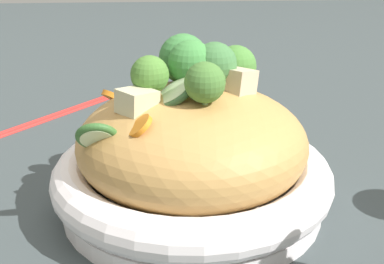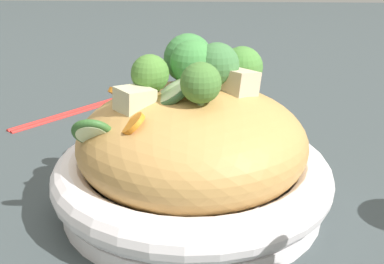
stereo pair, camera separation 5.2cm
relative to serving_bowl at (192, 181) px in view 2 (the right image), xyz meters
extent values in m
plane|color=#3B4445|center=(0.00, 0.00, -0.03)|extent=(3.00, 3.00, 0.00)
cylinder|color=white|center=(0.00, 0.00, -0.02)|extent=(0.26, 0.26, 0.02)
torus|color=white|center=(0.00, 0.00, 0.01)|extent=(0.28, 0.28, 0.04)
ellipsoid|color=tan|center=(0.00, 0.00, 0.04)|extent=(0.23, 0.23, 0.11)
torus|color=#C18D43|center=(0.03, -0.01, 0.07)|extent=(0.06, 0.06, 0.02)
torus|color=tan|center=(0.00, -0.01, 0.09)|extent=(0.06, 0.06, 0.02)
cone|color=#9FC279|center=(-0.02, 0.02, 0.09)|extent=(0.03, 0.03, 0.02)
sphere|color=#417740|center=(-0.02, 0.02, 0.12)|extent=(0.06, 0.06, 0.04)
cone|color=#98B96E|center=(0.03, 0.01, 0.09)|extent=(0.03, 0.03, 0.02)
sphere|color=#477733|center=(0.03, 0.01, 0.11)|extent=(0.05, 0.05, 0.04)
cone|color=#9FBE73|center=(-0.02, 0.00, 0.10)|extent=(0.03, 0.03, 0.02)
sphere|color=#418840|center=(-0.02, 0.00, 0.12)|extent=(0.06, 0.06, 0.05)
cone|color=#9BBB72|center=(0.00, -0.04, 0.09)|extent=(0.02, 0.02, 0.02)
sphere|color=#4E8233|center=(0.00, -0.04, 0.11)|extent=(0.04, 0.04, 0.04)
cone|color=#A5BF7C|center=(-0.05, -0.01, 0.09)|extent=(0.03, 0.03, 0.02)
sphere|color=#3E823F|center=(-0.05, -0.01, 0.12)|extent=(0.07, 0.07, 0.05)
cone|color=#9CBA79|center=(-0.06, 0.05, 0.08)|extent=(0.02, 0.02, 0.01)
sphere|color=#498437|center=(-0.06, 0.05, 0.10)|extent=(0.05, 0.05, 0.04)
cone|color=#97C07B|center=(-0.05, 0.01, 0.09)|extent=(0.03, 0.02, 0.02)
sphere|color=#49823D|center=(-0.05, 0.01, 0.11)|extent=(0.06, 0.06, 0.04)
cylinder|color=orange|center=(-0.07, 0.05, 0.08)|extent=(0.03, 0.03, 0.01)
cylinder|color=orange|center=(-0.05, -0.08, 0.08)|extent=(0.03, 0.03, 0.02)
cylinder|color=orange|center=(-0.02, 0.02, 0.10)|extent=(0.03, 0.02, 0.02)
cylinder|color=orange|center=(0.06, -0.05, 0.08)|extent=(0.03, 0.02, 0.02)
cylinder|color=beige|center=(0.01, -0.02, 0.10)|extent=(0.04, 0.04, 0.03)
torus|color=#365D32|center=(0.01, -0.02, 0.10)|extent=(0.05, 0.05, 0.03)
cylinder|color=beige|center=(0.05, -0.09, 0.07)|extent=(0.02, 0.03, 0.03)
torus|color=#34642B|center=(0.05, -0.09, 0.07)|extent=(0.03, 0.04, 0.04)
cube|color=beige|center=(-0.01, 0.04, 0.10)|extent=(0.05, 0.05, 0.03)
cube|color=beige|center=(0.02, -0.05, 0.09)|extent=(0.04, 0.04, 0.02)
cylinder|color=red|center=(-0.28, -0.20, -0.03)|extent=(0.18, 0.15, 0.01)
cylinder|color=red|center=(-0.28, -0.19, -0.03)|extent=(0.18, 0.15, 0.01)
camera|label=1|loc=(0.48, -0.03, 0.25)|focal=49.12mm
camera|label=2|loc=(0.48, 0.02, 0.25)|focal=49.12mm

